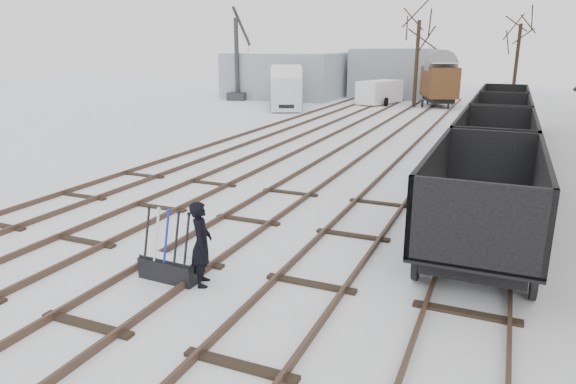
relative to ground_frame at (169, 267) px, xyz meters
name	(u,v)px	position (x,y,z in m)	size (l,w,h in m)	color
ground	(186,262)	(-0.22, 0.90, -0.28)	(120.00, 120.00, 0.00)	white
tracks	(355,149)	(-0.22, 14.58, -0.21)	(13.90, 52.00, 0.16)	black
shed_left	(287,75)	(-13.22, 36.90, 1.76)	(10.00, 8.00, 4.10)	#97A1AB
shed_right	(393,73)	(-4.22, 40.90, 1.96)	(7.00, 6.00, 4.50)	#97A1AB
ground_frame	(169,267)	(0.00, 0.00, 0.00)	(1.32, 0.48, 1.49)	black
worker	(201,244)	(0.75, 0.10, 0.59)	(0.64, 0.42, 1.75)	black
freight_wagon_a	(482,216)	(5.78, 3.96, 0.65)	(2.40, 6.01, 2.45)	black
freight_wagon_b	(493,160)	(5.78, 10.36, 0.65)	(2.40, 6.01, 2.45)	black
freight_wagon_c	(499,132)	(5.78, 16.76, 0.65)	(2.40, 6.01, 2.45)	black
freight_wagon_d	(502,115)	(5.78, 23.16, 0.65)	(2.40, 6.01, 2.45)	black
box_van_wagon	(439,81)	(0.81, 34.72, 1.70)	(3.73, 4.99, 3.41)	black
lorry	(286,87)	(-9.85, 28.83, 1.36)	(4.04, 7.33, 3.19)	black
panel_van	(380,92)	(-3.85, 34.41, 0.71)	(3.21, 4.71, 1.91)	white
crane	(238,76)	(-16.19, 32.85, 1.79)	(1.81, 4.67, 7.87)	#2A2A2E
tree_far_left	(416,64)	(-0.86, 33.49, 2.98)	(0.30, 0.30, 6.53)	black
tree_far_right	(516,63)	(6.26, 41.94, 2.96)	(0.30, 0.30, 6.48)	black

